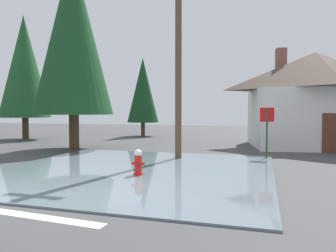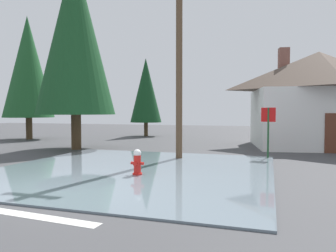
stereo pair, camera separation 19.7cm
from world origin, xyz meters
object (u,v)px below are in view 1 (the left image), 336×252
Objects in this scene: stop_sign_far at (267,122)px; pine_tree_short_left at (73,34)px; house at (315,98)px; pine_tree_tall_left at (24,67)px; utility_pole at (178,40)px; fire_hydrant at (138,163)px; pine_tree_mid_left at (143,90)px.

stop_sign_far is 11.15m from pine_tree_short_left.
house is 0.79× the size of pine_tree_short_left.
stop_sign_far is at bearing -115.37° from house.
pine_tree_tall_left is 8.37m from pine_tree_short_left.
utility_pole is at bearing -132.47° from house.
fire_hydrant is 10.28m from pine_tree_short_left.
house is 0.93× the size of pine_tree_tall_left.
utility_pole is at bearing -62.28° from pine_tree_mid_left.
fire_hydrant is at bearing -69.44° from pine_tree_mid_left.
pine_tree_short_left is (7.02, -4.46, 0.92)m from pine_tree_tall_left.
fire_hydrant is 0.13× the size of pine_tree_mid_left.
pine_tree_short_left is at bearing -91.07° from pine_tree_mid_left.
utility_pole reaches higher than house.
house is 20.00m from pine_tree_tall_left.
pine_tree_mid_left reaches higher than stop_sign_far.
fire_hydrant is 13.11m from house.
pine_tree_mid_left is (-5.93, 15.81, 3.43)m from fire_hydrant.
utility_pole is 13.41m from pine_tree_mid_left.
stop_sign_far is (3.98, 5.29, 1.18)m from fire_hydrant.
pine_tree_tall_left is at bearing 154.86° from utility_pole.
pine_tree_short_left is at bearing 163.99° from utility_pole.
house is at bearing 64.63° from stop_sign_far.
stop_sign_far is (3.71, 1.29, -3.56)m from utility_pole.
fire_hydrant is at bearing -93.97° from utility_pole.
utility_pole is 9.78m from house.
house reaches higher than stop_sign_far.
pine_tree_mid_left is (-9.91, 10.52, 2.25)m from stop_sign_far.
utility_pole is 5.30m from stop_sign_far.
fire_hydrant is 6.72m from stop_sign_far.
house is 14.23m from pine_tree_short_left.
fire_hydrant is 0.09× the size of utility_pole.
pine_tree_mid_left is (-12.63, 4.80, 0.98)m from house.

